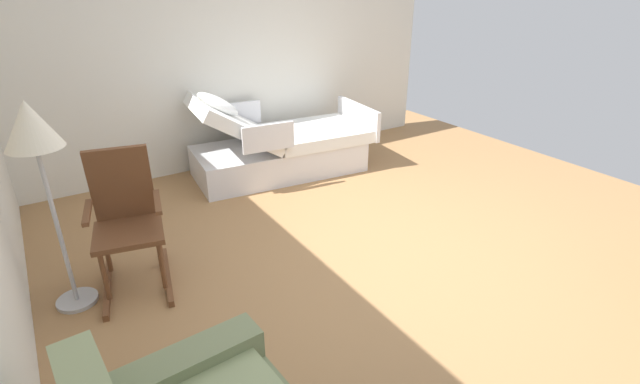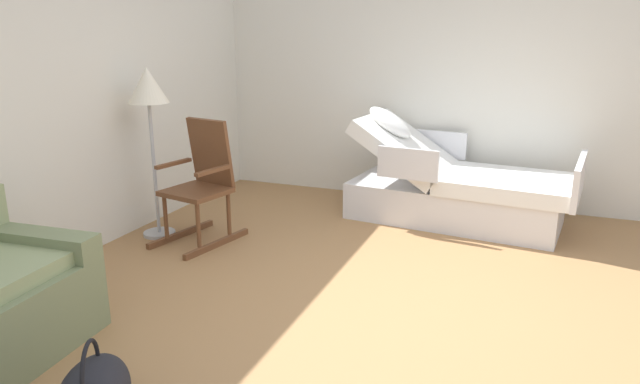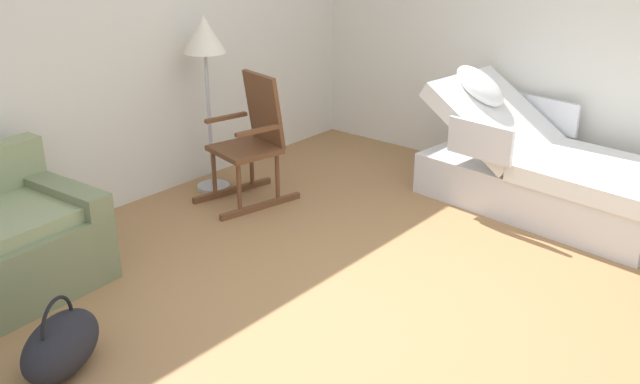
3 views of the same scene
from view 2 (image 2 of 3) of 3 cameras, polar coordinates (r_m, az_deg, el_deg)
ground_plane at (r=3.86m, az=6.62°, el=-11.63°), size 6.67×6.67×0.00m
back_wall at (r=4.81m, az=-24.91°, el=9.33°), size 5.53×0.10×2.70m
side_wall at (r=6.12m, az=13.76°, el=11.41°), size 0.10×5.33×2.70m
hospital_bed at (r=5.61m, az=13.29°, el=0.25°), size 1.17×2.14×1.09m
rocking_chair at (r=5.01m, az=-11.65°, el=0.82°), size 0.84×0.62×1.05m
floor_lamp at (r=5.09m, az=-16.69°, el=9.02°), size 0.34×0.34×1.48m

